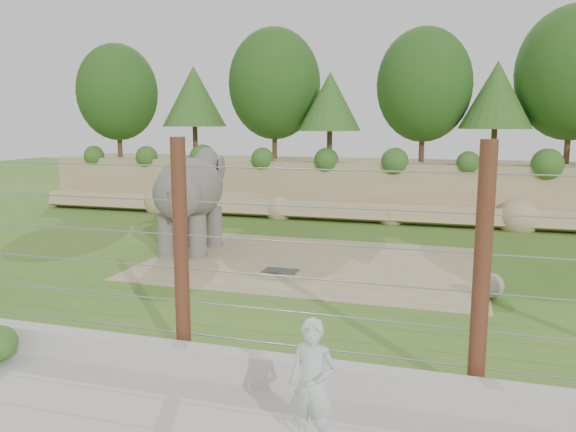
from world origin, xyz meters
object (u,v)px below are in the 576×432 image
(stone_ball, at_px, (491,286))
(zookeeper, at_px, (312,385))
(barrier_fence, at_px, (181,252))
(elephant, at_px, (190,203))

(stone_ball, height_order, zookeeper, zookeeper)
(stone_ball, bearing_deg, zookeeper, -109.21)
(zookeeper, bearing_deg, stone_ball, 76.87)
(stone_ball, bearing_deg, barrier_fence, -135.76)
(elephant, bearing_deg, barrier_fence, -71.22)
(elephant, height_order, zookeeper, elephant)
(stone_ball, relative_size, zookeeper, 0.35)
(stone_ball, distance_m, barrier_fence, 7.86)
(zookeeper, bearing_deg, elephant, 129.97)
(elephant, height_order, barrier_fence, barrier_fence)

